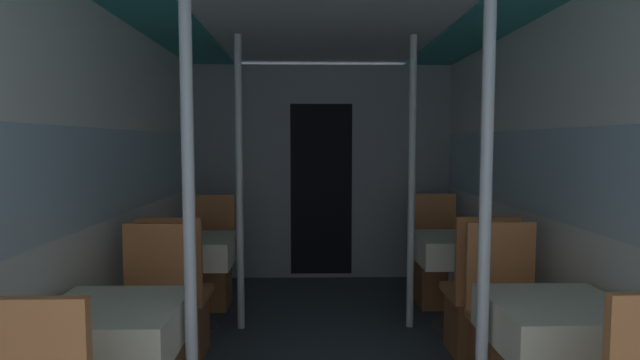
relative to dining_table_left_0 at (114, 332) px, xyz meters
The scene contains 18 objects.
wall_left 1.21m from the dining_table_left_0, 110.35° to the left, with size 0.05×6.17×2.22m.
wall_right 2.63m from the dining_table_left_0, 23.10° to the left, with size 0.05×6.17×2.22m.
ceiling_panel 2.20m from the dining_table_left_0, 45.38° to the left, with size 2.75×6.17×0.07m.
bulkhead_far 3.24m from the dining_table_left_0, 71.87° to the left, with size 2.69×0.09×2.22m.
dining_table_left_0 is the anchor object (origin of this frame).
chair_left_far_0 0.61m from the dining_table_left_0, 90.00° to the left, with size 0.40×0.40×0.96m.
support_pole_left_0 0.63m from the dining_table_left_0, ahead, with size 0.06×0.06×2.22m.
dining_table_left_1 1.59m from the dining_table_left_0, 90.00° to the left, with size 0.59×0.59×0.71m.
chair_left_near_1 1.09m from the dining_table_left_0, 90.00° to the left, with size 0.40×0.40×0.96m.
chair_left_far_1 2.14m from the dining_table_left_0, 90.00° to the left, with size 0.40×0.40×0.96m.
support_pole_left_1 1.71m from the dining_table_left_0, 77.77° to the left, with size 0.06×0.06×2.22m.
dining_table_right_0 1.99m from the dining_table_left_0, ahead, with size 0.59×0.59×0.71m.
chair_right_far_0 2.08m from the dining_table_left_0, 14.97° to the left, with size 0.40×0.40×0.96m.
support_pole_right_0 1.73m from the dining_table_left_0, ahead, with size 0.06×0.06×2.22m.
dining_table_right_1 2.55m from the dining_table_left_0, 38.51° to the left, with size 0.59×0.59×0.71m.
chair_right_near_1 2.27m from the dining_table_left_0, 27.85° to the left, with size 0.40×0.40×0.96m.
chair_right_far_1 2.92m from the dining_table_left_0, 46.75° to the left, with size 0.40×0.40×0.96m.
support_pole_right_1 2.35m from the dining_table_left_0, 43.87° to the left, with size 0.06×0.06×2.22m.
Camera 1 is at (-0.13, -1.50, 1.43)m, focal length 28.00 mm.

